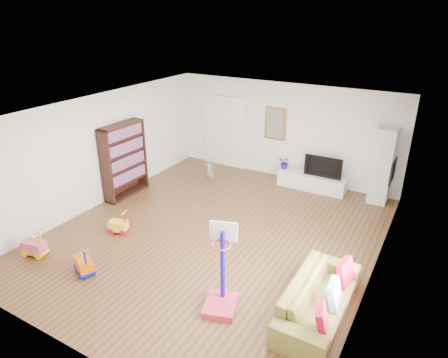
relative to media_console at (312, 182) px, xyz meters
The scene contains 25 objects.
floor 3.47m from the media_console, 107.69° to the right, with size 6.50×7.50×0.00m, color brown.
ceiling 4.26m from the media_console, 107.69° to the right, with size 6.50×7.50×0.00m, color white.
wall_back 1.61m from the media_console, 156.85° to the left, with size 6.50×0.00×2.70m, color white.
wall_front 7.22m from the media_console, 98.49° to the right, with size 6.50×0.00×2.70m, color silver.
wall_left 5.54m from the media_console, 142.51° to the right, with size 0.00×7.50×2.70m, color silver.
wall_right 4.12m from the media_console, 56.34° to the right, with size 0.00×7.50×2.70m, color silver.
navy_accent 3.32m from the media_console, 41.04° to the right, with size 0.01×3.20×1.70m, color black.
olive_wainscot 2.91m from the media_console, 41.04° to the right, with size 0.01×3.20×1.00m, color brown.
doorway 3.10m from the media_console, behind, with size 1.45×0.06×2.10m, color white.
painting_back 1.91m from the media_console, 162.53° to the left, with size 0.62×0.06×0.92m, color gold.
artwork_right 3.03m from the media_console, 38.76° to the right, with size 0.04×0.56×0.46m, color #7F3F8C.
media_console is the anchor object (origin of this frame).
tall_cabinet 1.85m from the media_console, ahead, with size 0.45×0.45×1.93m, color silver.
bookshelf 4.97m from the media_console, 146.00° to the right, with size 0.34×1.31×1.91m, color black.
sofa 4.89m from the media_console, 70.18° to the right, with size 2.15×0.84×0.63m, color olive.
basketball_hoop 5.29m from the media_console, 87.36° to the right, with size 0.51×0.63×1.50m, color #CD2841.
ride_on_yellow 5.19m from the media_console, 123.91° to the right, with size 0.39×0.24×0.52m, color yellow.
ride_on_orange 6.19m from the media_console, 113.09° to the right, with size 0.43×0.27×0.58m, color #F05800.
ride_on_pink 6.87m from the media_console, 122.73° to the right, with size 0.44×0.27×0.59m, color #D34F6C.
child 2.80m from the media_console, 157.41° to the right, with size 0.28×0.19×0.77m, color slate.
tv 0.57m from the media_console, 11.77° to the left, with size 0.99×0.13×0.57m, color black.
vase_plant 0.89m from the media_console, behind, with size 0.33×0.28×0.36m, color navy.
pillow_left 5.55m from the media_console, 70.16° to the right, with size 0.10×0.39×0.39m, color #AC0C31.
pillow_center 4.97m from the media_console, 67.70° to the right, with size 0.11×0.41×0.41m, color silver.
pillow_right 4.38m from the media_console, 64.46° to the right, with size 0.11×0.40×0.40m, color #B0031F.
Camera 1 is at (3.93, -6.40, 4.53)m, focal length 32.00 mm.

